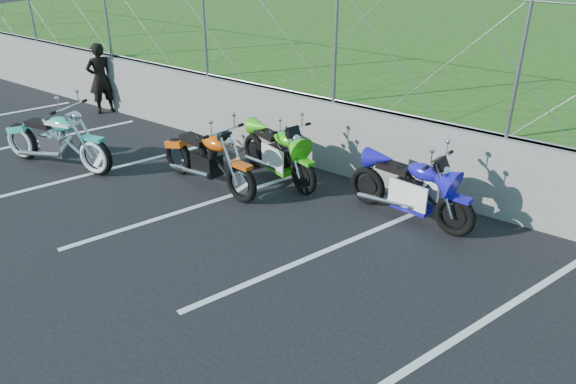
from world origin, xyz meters
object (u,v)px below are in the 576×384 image
Objects in this scene: sportbike_green at (279,155)px; person_standing at (100,78)px; sportbike_blue at (412,191)px; cruiser_turquoise at (58,142)px; naked_orange at (209,161)px.

sportbike_green is 1.24× the size of person_standing.
sportbike_blue reaches higher than sportbike_green.
person_standing is (-8.13, 0.60, 0.34)m from sportbike_blue.
cruiser_turquoise is 1.15× the size of sportbike_blue.
sportbike_blue is 8.16m from person_standing.
naked_orange is (2.87, 0.97, -0.00)m from cruiser_turquoise.
person_standing is (-5.62, 0.61, 0.35)m from sportbike_green.
naked_orange is 5.10m from person_standing.
cruiser_turquoise is at bearing -134.57° from sportbike_green.
sportbike_green is at bearing -174.06° from sportbike_blue.
person_standing is at bearing 168.95° from naked_orange.
cruiser_turquoise is 1.07× the size of naked_orange.
naked_orange is at bearing 7.59° from cruiser_turquoise.
cruiser_turquoise reaches higher than sportbike_blue.
sportbike_blue is at bearing 6.37° from cruiser_turquoise.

